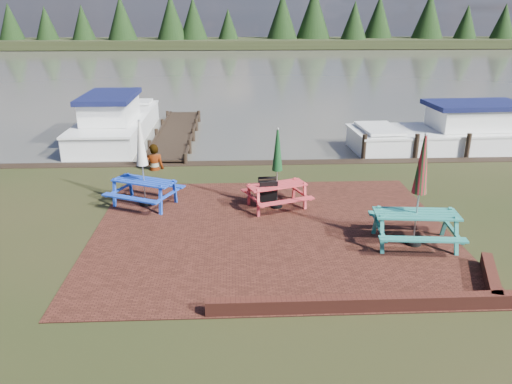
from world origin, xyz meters
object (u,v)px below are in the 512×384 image
object	(u,v)px
picnic_table_teal	(417,208)
picnic_table_blue	(143,177)
jetty	(176,133)
boat_jetty	(116,123)
picnic_table_red	(277,181)
boat_near	(454,136)
chalkboard	(268,193)
person	(153,144)

from	to	relation	value
picnic_table_teal	picnic_table_blue	xyz separation A→B (m)	(-6.85, 2.89, -0.08)
jetty	boat_jetty	world-z (taller)	boat_jetty
picnic_table_teal	boat_jetty	bearing A→B (deg)	135.05
picnic_table_red	picnic_table_blue	xyz separation A→B (m)	(-3.77, 0.37, 0.07)
jetty	boat_near	bearing A→B (deg)	-11.07
jetty	boat_near	world-z (taller)	boat_near
jetty	chalkboard	bearing A→B (deg)	-67.78
boat_jetty	picnic_table_teal	bearing A→B (deg)	-51.00
chalkboard	person	size ratio (longest dim) A/B	0.46
picnic_table_red	chalkboard	xyz separation A→B (m)	(-0.25, 0.04, -0.37)
picnic_table_red	person	bearing A→B (deg)	117.46
boat_near	jetty	bearing A→B (deg)	75.93
chalkboard	picnic_table_teal	bearing A→B (deg)	-43.18
jetty	boat_jetty	size ratio (longest dim) A/B	1.14
boat_jetty	chalkboard	bearing A→B (deg)	-55.99
picnic_table_red	jetty	world-z (taller)	picnic_table_red
chalkboard	jetty	xyz separation A→B (m)	(-3.52, 8.61, -0.32)
boat_jetty	boat_near	bearing A→B (deg)	-11.26
picnic_table_red	jetty	xyz separation A→B (m)	(-3.77, 8.65, -0.69)
picnic_table_blue	boat_jetty	distance (m)	9.19
picnic_table_blue	boat_near	bearing A→B (deg)	52.74
picnic_table_blue	boat_jetty	size ratio (longest dim) A/B	0.31
chalkboard	person	bearing A→B (deg)	129.85
picnic_table_teal	boat_jetty	size ratio (longest dim) A/B	0.34
chalkboard	boat_jetty	xyz separation A→B (m)	(-6.22, 9.10, 0.05)
picnic_table_blue	person	size ratio (longest dim) A/B	1.34
chalkboard	boat_near	distance (m)	10.26
picnic_table_red	jetty	bearing A→B (deg)	93.92
boat_near	picnic_table_red	bearing A→B (deg)	126.23
picnic_table_red	person	xyz separation A→B (m)	(-3.99, 3.71, 0.12)
jetty	boat_jetty	distance (m)	2.77
picnic_table_teal	person	xyz separation A→B (m)	(-7.07, 6.23, -0.03)
boat_near	person	distance (m)	12.12
picnic_table_red	boat_jetty	world-z (taller)	picnic_table_red
picnic_table_red	boat_near	size ratio (longest dim) A/B	0.28
person	picnic_table_teal	bearing A→B (deg)	128.85
picnic_table_blue	boat_near	distance (m)	13.06
picnic_table_teal	boat_jetty	distance (m)	15.08
picnic_table_blue	jetty	world-z (taller)	picnic_table_blue
picnic_table_blue	jetty	bearing A→B (deg)	115.30
jetty	person	size ratio (longest dim) A/B	4.92
person	jetty	bearing A→B (deg)	-102.36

